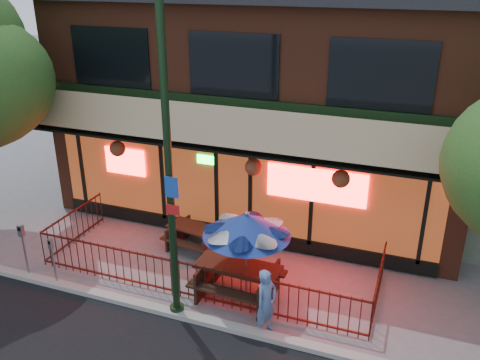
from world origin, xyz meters
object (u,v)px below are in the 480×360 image
at_px(picnic_table_left, 196,235).
at_px(parking_meter_far, 23,242).
at_px(street_light, 170,186).
at_px(patio_umbrella, 247,225).
at_px(parking_meter_near, 52,254).
at_px(pedestrian, 266,302).
at_px(picnic_table_right, 238,276).

xyz_separation_m(picnic_table_left, parking_meter_far, (-3.40, -2.75, 0.55)).
height_order(street_light, patio_umbrella, street_light).
xyz_separation_m(patio_umbrella, parking_meter_near, (-4.58, -1.14, -1.08)).
bearing_deg(pedestrian, picnic_table_left, 72.38).
bearing_deg(picnic_table_right, pedestrian, -44.40).
bearing_deg(picnic_table_left, parking_meter_near, -132.03).
xyz_separation_m(picnic_table_right, patio_umbrella, (0.21, 0.00, 1.39)).
bearing_deg(parking_meter_near, picnic_table_left, 47.97).
bearing_deg(picnic_table_left, street_light, -73.73).
height_order(patio_umbrella, parking_meter_near, patio_umbrella).
bearing_deg(patio_umbrella, picnic_table_right, -180.00).
height_order(picnic_table_right, patio_umbrella, patio_umbrella).
distance_m(picnic_table_left, parking_meter_far, 4.41).
height_order(pedestrian, parking_meter_near, pedestrian).
height_order(picnic_table_left, parking_meter_far, parking_meter_far).
height_order(picnic_table_left, picnic_table_right, picnic_table_right).
bearing_deg(picnic_table_right, street_light, -133.89).
distance_m(picnic_table_right, parking_meter_far, 5.39).
distance_m(street_light, picnic_table_left, 3.94).
bearing_deg(parking_meter_far, pedestrian, 0.95).
xyz_separation_m(street_light, picnic_table_left, (-0.80, 2.75, -2.70)).
relative_size(picnic_table_right, patio_umbrella, 0.90).
relative_size(picnic_table_left, patio_umbrella, 0.78).
bearing_deg(parking_meter_far, picnic_table_right, 11.81).
height_order(picnic_table_right, parking_meter_far, parking_meter_far).
relative_size(picnic_table_left, parking_meter_far, 1.21).
bearing_deg(picnic_table_right, parking_meter_near, -165.44).
bearing_deg(pedestrian, parking_meter_far, 115.86).
bearing_deg(picnic_table_right, picnic_table_left, 138.53).
bearing_deg(parking_meter_far, picnic_table_left, 38.94).
height_order(patio_umbrella, pedestrian, patio_umbrella).
relative_size(parking_meter_near, parking_meter_far, 0.87).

